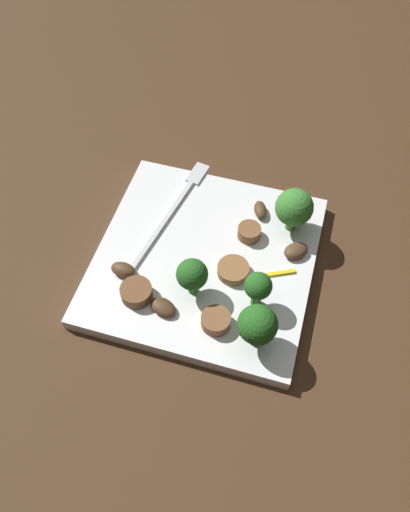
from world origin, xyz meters
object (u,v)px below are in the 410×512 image
(sausage_slice_1, at_px, (216,321))
(mushroom_0, at_px, (260,210))
(fork, at_px, (176,205))
(sausage_slice_2, at_px, (136,292))
(mushroom_3, at_px, (163,307))
(broccoli_floret_0, at_px, (294,208))
(broccoli_floret_2, at_px, (196,276))
(mushroom_1, at_px, (123,269))
(broccoli_floret_1, at_px, (258,287))
(broccoli_floret_3, at_px, (257,325))
(sausage_slice_3, at_px, (233,270))
(sausage_slice_0, at_px, (249,232))
(plate, at_px, (205,260))
(pepper_strip_3, at_px, (279,273))
(mushroom_2, at_px, (296,251))

(sausage_slice_1, relative_size, mushroom_0, 1.18)
(fork, bearing_deg, sausage_slice_2, -170.27)
(mushroom_3, bearing_deg, broccoli_floret_0, -36.71)
(broccoli_floret_2, relative_size, mushroom_1, 1.83)
(broccoli_floret_1, distance_m, mushroom_1, 0.15)
(sausage_slice_2, height_order, mushroom_1, sausage_slice_2)
(broccoli_floret_3, relative_size, sausage_slice_3, 1.64)
(broccoli_floret_1, bearing_deg, sausage_slice_0, 17.97)
(mushroom_0, height_order, mushroom_1, mushroom_1)
(sausage_slice_2, bearing_deg, sausage_slice_3, -58.15)
(plate, height_order, sausage_slice_1, sausage_slice_1)
(fork, height_order, pepper_strip_3, same)
(fork, height_order, mushroom_0, mushroom_0)
(broccoli_floret_3, bearing_deg, broccoli_floret_0, -2.67)
(broccoli_floret_0, xyz_separation_m, broccoli_floret_2, (-0.12, 0.08, -0.00))
(mushroom_2, bearing_deg, plate, 108.09)
(broccoli_floret_0, distance_m, broccoli_floret_3, 0.16)
(broccoli_floret_0, bearing_deg, sausage_slice_3, 148.78)
(sausage_slice_0, distance_m, pepper_strip_3, 0.06)
(broccoli_floret_0, relative_size, sausage_slice_3, 1.66)
(mushroom_1, bearing_deg, mushroom_2, -66.21)
(broccoli_floret_3, relative_size, mushroom_0, 2.21)
(mushroom_1, bearing_deg, fork, -13.59)
(sausage_slice_0, height_order, sausage_slice_2, same)
(broccoli_floret_0, relative_size, mushroom_0, 2.23)
(sausage_slice_2, distance_m, pepper_strip_3, 0.16)
(sausage_slice_1, relative_size, sausage_slice_3, 0.88)
(broccoli_floret_1, height_order, mushroom_0, broccoli_floret_1)
(mushroom_1, height_order, mushroom_2, mushroom_1)
(mushroom_0, distance_m, mushroom_3, 0.17)
(fork, relative_size, broccoli_floret_1, 3.55)
(sausage_slice_1, bearing_deg, sausage_slice_0, -3.17)
(plate, bearing_deg, broccoli_floret_3, -138.10)
(broccoli_floret_0, distance_m, broccoli_floret_2, 0.14)
(sausage_slice_3, bearing_deg, mushroom_1, 106.15)
(broccoli_floret_0, relative_size, sausage_slice_2, 1.71)
(broccoli_floret_1, xyz_separation_m, broccoli_floret_3, (-0.04, -0.01, 0.00))
(fork, distance_m, broccoli_floret_1, 0.17)
(plate, relative_size, sausage_slice_0, 9.03)
(broccoli_floret_1, bearing_deg, sausage_slice_3, 47.22)
(sausage_slice_0, distance_m, mushroom_1, 0.15)
(mushroom_3, bearing_deg, fork, 12.63)
(mushroom_0, bearing_deg, mushroom_3, 156.01)
(broccoli_floret_1, height_order, broccoli_floret_2, same)
(sausage_slice_3, relative_size, mushroom_1, 1.27)
(plate, relative_size, broccoli_floret_0, 4.15)
(broccoli_floret_0, relative_size, mushroom_1, 2.10)
(broccoli_floret_1, height_order, mushroom_3, broccoli_floret_1)
(mushroom_1, bearing_deg, sausage_slice_0, -54.04)
(fork, xyz_separation_m, sausage_slice_1, (-0.14, -0.09, 0.01))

